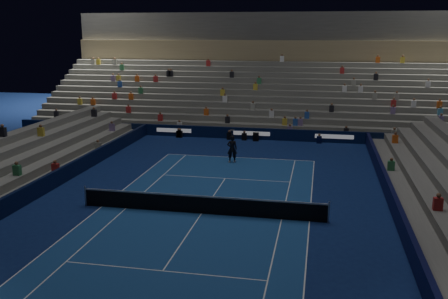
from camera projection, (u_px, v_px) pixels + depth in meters
name	position (u px, v px, depth m)	size (l,w,h in m)	color
ground	(201.00, 214.00, 25.51)	(90.00, 90.00, 0.00)	#0D1D50
court_surface	(201.00, 214.00, 25.50)	(10.97, 23.77, 0.01)	navy
sponsor_barrier_far	(252.00, 134.00, 43.05)	(44.00, 0.25, 1.00)	black
sponsor_barrier_east	(400.00, 218.00, 23.57)	(0.25, 37.00, 1.00)	#080A33
sponsor_barrier_west	(30.00, 193.00, 27.21)	(0.25, 37.00, 1.00)	black
grandstand_main	(265.00, 89.00, 51.35)	(44.00, 15.20, 11.20)	#62625D
tennis_net	(201.00, 204.00, 25.39)	(12.90, 0.10, 1.10)	#B2B2B7
tennis_player	(232.00, 149.00, 35.35)	(0.72, 0.47, 1.97)	black
broadcast_camera	(256.00, 137.00, 42.54)	(0.58, 1.00, 0.67)	black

